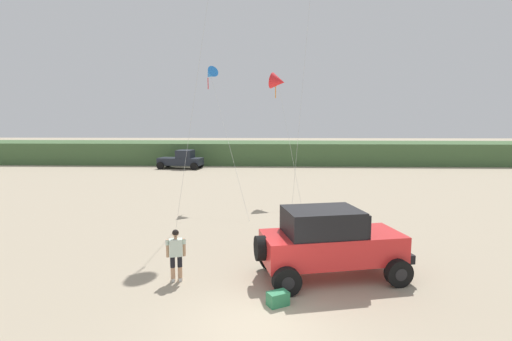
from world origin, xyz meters
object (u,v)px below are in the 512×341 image
(kite_green_box, at_px, (210,74))
(kite_black_sled, at_px, (278,82))
(person_watching, at_px, (176,252))
(distant_pickup, at_px, (182,160))
(cooler_box, at_px, (278,299))
(jeep, at_px, (330,241))

(kite_green_box, height_order, kite_black_sled, kite_green_box)
(person_watching, height_order, distant_pickup, distant_pickup)
(person_watching, distance_m, cooler_box, 3.58)
(jeep, distance_m, person_watching, 4.86)
(kite_green_box, distance_m, kite_black_sled, 4.35)
(jeep, xyz_separation_m, person_watching, (-4.83, -0.47, -0.26))
(jeep, height_order, kite_green_box, kite_green_box)
(cooler_box, xyz_separation_m, kite_black_sled, (0.22, 15.46, 7.34))
(jeep, bearing_deg, distant_pickup, 111.50)
(jeep, height_order, person_watching, jeep)
(cooler_box, distance_m, kite_black_sled, 17.11)
(person_watching, relative_size, kite_green_box, 0.20)
(person_watching, xyz_separation_m, kite_black_sled, (3.38, 13.94, 6.60))
(distant_pickup, height_order, kite_black_sled, kite_black_sled)
(jeep, relative_size, kite_black_sled, 0.61)
(kite_green_box, bearing_deg, kite_black_sled, 14.67)
(cooler_box, bearing_deg, jeep, 20.26)
(jeep, bearing_deg, kite_green_box, 114.53)
(cooler_box, bearing_deg, distant_pickup, 77.94)
(kite_green_box, xyz_separation_m, kite_black_sled, (4.19, 1.10, -0.34))
(cooler_box, distance_m, kite_green_box, 16.76)
(distant_pickup, relative_size, kite_black_sled, 0.59)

